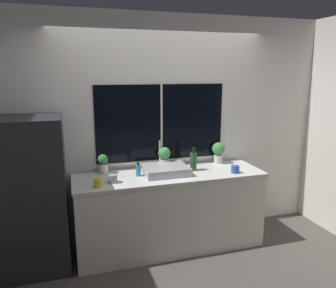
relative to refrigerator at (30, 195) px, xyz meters
name	(u,v)px	position (x,y,z in m)	size (l,w,h in m)	color
ground_plane	(178,260)	(1.49, -0.36, -0.81)	(14.00, 14.00, 0.00)	#4C4742
wall_back	(161,130)	(1.49, 0.34, 0.55)	(8.00, 0.09, 2.70)	silver
wall_right	(273,115)	(3.62, 1.14, 0.54)	(0.06, 7.00, 2.70)	silver
counter	(170,211)	(1.49, -0.04, -0.35)	(2.16, 0.65, 0.90)	silver
refrigerator	(30,195)	(0.00, 0.00, 0.00)	(0.72, 0.71, 1.61)	#232328
sink	(165,170)	(1.44, -0.02, 0.14)	(0.50, 0.46, 0.34)	#ADADB2
potted_plant_left	(103,164)	(0.77, 0.20, 0.21)	(0.11, 0.11, 0.22)	silver
potted_plant_center	(164,157)	(1.49, 0.20, 0.24)	(0.15, 0.15, 0.26)	silver
potted_plant_right	(218,151)	(2.20, 0.20, 0.26)	(0.16, 0.16, 0.27)	silver
soap_bottle	(138,170)	(1.13, -0.01, 0.16)	(0.06, 0.06, 0.16)	teal
bottle_tall	(193,161)	(1.79, 0.01, 0.21)	(0.08, 0.08, 0.27)	#235128
mug_blue	(235,169)	(2.22, -0.22, 0.14)	(0.09, 0.09, 0.09)	#3351AD
mug_grey	(113,179)	(0.83, -0.16, 0.14)	(0.09, 0.09, 0.08)	gray
mug_yellow	(98,183)	(0.67, -0.24, 0.14)	(0.09, 0.09, 0.09)	gold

